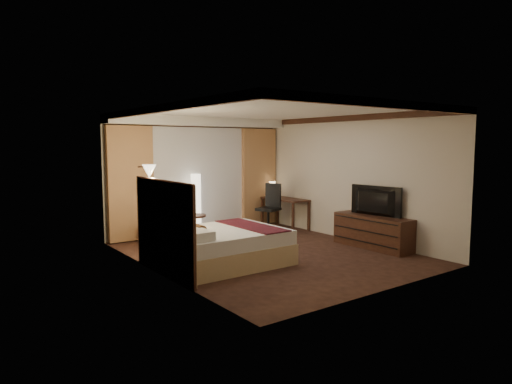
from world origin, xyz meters
TOP-DOWN VIEW (x-y plane):
  - floor at (0.00, 0.00)m, footprint 4.50×5.50m
  - ceiling at (0.00, 0.00)m, footprint 4.50×5.50m
  - back_wall at (0.00, 2.75)m, footprint 4.50×0.02m
  - left_wall at (-2.25, 0.00)m, footprint 0.02×5.50m
  - right_wall at (2.25, 0.00)m, footprint 0.02×5.50m
  - crown_molding at (0.00, 0.00)m, footprint 4.50×5.50m
  - soffit at (0.00, 2.50)m, footprint 4.50×0.50m
  - curtain_sheer at (0.00, 2.67)m, footprint 2.48×0.04m
  - curtain_left_drape at (-1.70, 2.61)m, footprint 1.00×0.14m
  - curtain_right_drape at (1.70, 2.61)m, footprint 1.00×0.14m
  - wall_sconce at (-2.09, 0.68)m, footprint 0.24×0.24m
  - bed at (-1.14, -0.14)m, footprint 2.10×1.64m
  - headboard at (-2.20, -0.14)m, footprint 0.12×1.94m
  - armchair at (-1.28, 1.98)m, footprint 0.92×0.93m
  - side_table at (-0.64, 1.79)m, footprint 0.53×0.53m
  - floor_lamp at (-0.24, 2.40)m, footprint 0.30×0.30m
  - desk at (1.95, 1.85)m, footprint 0.55×1.30m
  - desk_lamp at (1.95, 2.35)m, footprint 0.18×0.18m
  - office_chair at (1.39, 1.80)m, footprint 0.70×0.70m
  - dresser at (2.00, -0.86)m, footprint 0.50×1.68m
  - television at (1.97, -0.86)m, footprint 0.78×1.20m

SIDE VIEW (x-z plane):
  - floor at x=0.00m, z-range -0.01..0.01m
  - side_table at x=-0.64m, z-range 0.00..0.58m
  - bed at x=-1.14m, z-range 0.00..0.62m
  - dresser at x=2.00m, z-range 0.00..0.65m
  - armchair at x=-1.28m, z-range 0.00..0.70m
  - desk at x=1.95m, z-range 0.00..0.75m
  - office_chair at x=1.39m, z-range 0.00..1.14m
  - floor_lamp at x=-0.24m, z-range 0.00..1.42m
  - headboard at x=-2.20m, z-range 0.00..1.50m
  - desk_lamp at x=1.95m, z-range 0.75..1.09m
  - television at x=1.97m, z-range 0.90..1.05m
  - curtain_sheer at x=0.00m, z-range 0.02..2.48m
  - curtain_left_drape at x=-1.70m, z-range 0.02..2.48m
  - curtain_right_drape at x=1.70m, z-range 0.02..2.48m
  - back_wall at x=0.00m, z-range 0.00..2.70m
  - left_wall at x=-2.25m, z-range 0.00..2.70m
  - right_wall at x=2.25m, z-range 0.00..2.70m
  - wall_sconce at x=-2.09m, z-range 1.50..1.74m
  - soffit at x=0.00m, z-range 2.50..2.70m
  - crown_molding at x=0.00m, z-range 2.58..2.70m
  - ceiling at x=0.00m, z-range 2.70..2.71m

